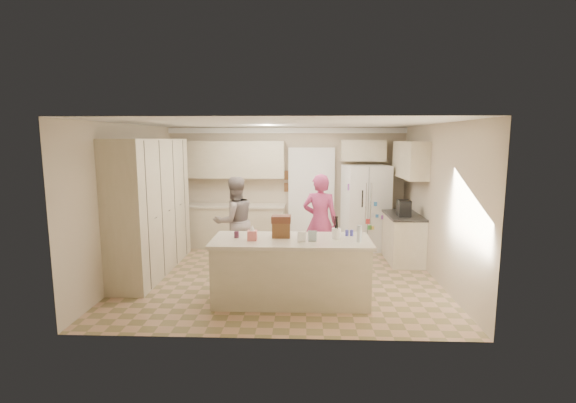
{
  "coord_description": "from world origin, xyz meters",
  "views": [
    {
      "loc": [
        0.37,
        -6.95,
        2.36
      ],
      "look_at": [
        0.1,
        0.35,
        1.25
      ],
      "focal_mm": 26.0,
      "sensor_mm": 36.0,
      "label": 1
    }
  ],
  "objects_px": {
    "dollhouse_body": "(281,230)",
    "coffee_maker": "(404,208)",
    "teen_boy": "(235,222)",
    "island_base": "(291,271)",
    "refrigerator": "(365,208)",
    "utensil_crock": "(336,233)",
    "teen_girl": "(320,222)",
    "tissue_box": "(252,235)"
  },
  "relations": [
    {
      "from": "island_base",
      "to": "coffee_maker",
      "type": "bearing_deg",
      "value": 42.83
    },
    {
      "from": "refrigerator",
      "to": "island_base",
      "type": "xyz_separation_m",
      "value": [
        -1.49,
        -2.92,
        -0.46
      ]
    },
    {
      "from": "coffee_maker",
      "to": "tissue_box",
      "type": "relative_size",
      "value": 2.14
    },
    {
      "from": "refrigerator",
      "to": "utensil_crock",
      "type": "height_order",
      "value": "refrigerator"
    },
    {
      "from": "utensil_crock",
      "to": "teen_boy",
      "type": "height_order",
      "value": "teen_boy"
    },
    {
      "from": "refrigerator",
      "to": "teen_girl",
      "type": "relative_size",
      "value": 1.04
    },
    {
      "from": "teen_boy",
      "to": "dollhouse_body",
      "type": "bearing_deg",
      "value": 88.96
    },
    {
      "from": "teen_girl",
      "to": "coffee_maker",
      "type": "bearing_deg",
      "value": -157.03
    },
    {
      "from": "tissue_box",
      "to": "teen_girl",
      "type": "bearing_deg",
      "value": 58.24
    },
    {
      "from": "tissue_box",
      "to": "dollhouse_body",
      "type": "relative_size",
      "value": 0.54
    },
    {
      "from": "dollhouse_body",
      "to": "teen_boy",
      "type": "distance_m",
      "value": 1.87
    },
    {
      "from": "utensil_crock",
      "to": "dollhouse_body",
      "type": "height_order",
      "value": "dollhouse_body"
    },
    {
      "from": "utensil_crock",
      "to": "tissue_box",
      "type": "relative_size",
      "value": 1.07
    },
    {
      "from": "coffee_maker",
      "to": "utensil_crock",
      "type": "distance_m",
      "value": 2.32
    },
    {
      "from": "refrigerator",
      "to": "utensil_crock",
      "type": "distance_m",
      "value": 2.99
    },
    {
      "from": "utensil_crock",
      "to": "teen_girl",
      "type": "relative_size",
      "value": 0.09
    },
    {
      "from": "refrigerator",
      "to": "coffee_maker",
      "type": "distance_m",
      "value": 1.17
    },
    {
      "from": "island_base",
      "to": "dollhouse_body",
      "type": "bearing_deg",
      "value": 146.31
    },
    {
      "from": "utensil_crock",
      "to": "tissue_box",
      "type": "height_order",
      "value": "utensil_crock"
    },
    {
      "from": "tissue_box",
      "to": "refrigerator",
      "type": "bearing_deg",
      "value": 55.94
    },
    {
      "from": "teen_boy",
      "to": "teen_girl",
      "type": "xyz_separation_m",
      "value": [
        1.58,
        -0.13,
        0.04
      ]
    },
    {
      "from": "coffee_maker",
      "to": "island_base",
      "type": "bearing_deg",
      "value": -137.17
    },
    {
      "from": "refrigerator",
      "to": "teen_boy",
      "type": "distance_m",
      "value": 2.87
    },
    {
      "from": "island_base",
      "to": "tissue_box",
      "type": "distance_m",
      "value": 0.79
    },
    {
      "from": "coffee_maker",
      "to": "dollhouse_body",
      "type": "distance_m",
      "value": 2.84
    },
    {
      "from": "coffee_maker",
      "to": "teen_boy",
      "type": "height_order",
      "value": "teen_boy"
    },
    {
      "from": "refrigerator",
      "to": "teen_boy",
      "type": "bearing_deg",
      "value": -164.75
    },
    {
      "from": "tissue_box",
      "to": "dollhouse_body",
      "type": "distance_m",
      "value": 0.45
    },
    {
      "from": "teen_girl",
      "to": "refrigerator",
      "type": "bearing_deg",
      "value": -115.99
    },
    {
      "from": "tissue_box",
      "to": "teen_boy",
      "type": "height_order",
      "value": "teen_boy"
    },
    {
      "from": "island_base",
      "to": "dollhouse_body",
      "type": "height_order",
      "value": "dollhouse_body"
    },
    {
      "from": "tissue_box",
      "to": "teen_boy",
      "type": "relative_size",
      "value": 0.08
    },
    {
      "from": "coffee_maker",
      "to": "teen_boy",
      "type": "relative_size",
      "value": 0.18
    },
    {
      "from": "utensil_crock",
      "to": "teen_girl",
      "type": "xyz_separation_m",
      "value": [
        -0.17,
        1.51,
        -0.13
      ]
    },
    {
      "from": "coffee_maker",
      "to": "teen_boy",
      "type": "distance_m",
      "value": 3.17
    },
    {
      "from": "refrigerator",
      "to": "coffee_maker",
      "type": "bearing_deg",
      "value": -71.29
    },
    {
      "from": "dollhouse_body",
      "to": "coffee_maker",
      "type": "bearing_deg",
      "value": 39.29
    },
    {
      "from": "island_base",
      "to": "teen_girl",
      "type": "bearing_deg",
      "value": 72.99
    },
    {
      "from": "coffee_maker",
      "to": "island_base",
      "type": "height_order",
      "value": "coffee_maker"
    },
    {
      "from": "island_base",
      "to": "utensil_crock",
      "type": "distance_m",
      "value": 0.86
    },
    {
      "from": "coffee_maker",
      "to": "utensil_crock",
      "type": "xyz_separation_m",
      "value": [
        -1.4,
        -1.85,
        -0.07
      ]
    },
    {
      "from": "coffee_maker",
      "to": "utensil_crock",
      "type": "bearing_deg",
      "value": -127.12
    }
  ]
}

